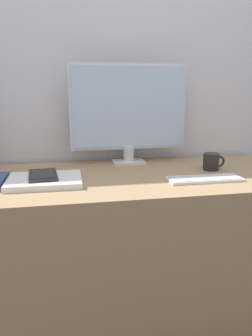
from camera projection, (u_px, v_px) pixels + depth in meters
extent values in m
cube|color=silver|center=(112.00, 74.00, 1.72)|extent=(3.60, 0.05, 2.40)
cube|color=#997A56|center=(126.00, 251.00, 1.55)|extent=(1.56, 0.66, 0.75)
cube|color=silver|center=(129.00, 162.00, 1.71)|extent=(0.16, 0.11, 0.01)
cylinder|color=silver|center=(129.00, 153.00, 1.70)|extent=(0.05, 0.05, 0.08)
cube|color=silver|center=(128.00, 107.00, 1.65)|extent=(0.59, 0.01, 0.43)
cube|color=#ADC6E5|center=(129.00, 107.00, 1.64)|extent=(0.56, 0.01, 0.40)
cube|color=silver|center=(205.00, 179.00, 1.38)|extent=(0.32, 0.11, 0.01)
cube|color=#B7B7BC|center=(205.00, 178.00, 1.38)|extent=(0.29, 0.09, 0.00)
cube|color=silver|center=(45.00, 182.00, 1.34)|extent=(0.30, 0.23, 0.01)
cube|color=silver|center=(45.00, 179.00, 1.33)|extent=(0.30, 0.23, 0.01)
cube|color=black|center=(43.00, 175.00, 1.36)|extent=(0.13, 0.21, 0.01)
cube|color=black|center=(43.00, 174.00, 1.36)|extent=(0.10, 0.15, 0.00)
cylinder|color=black|center=(211.00, 162.00, 1.55)|extent=(0.08, 0.08, 0.08)
torus|color=black|center=(219.00, 161.00, 1.56)|extent=(0.05, 0.01, 0.05)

